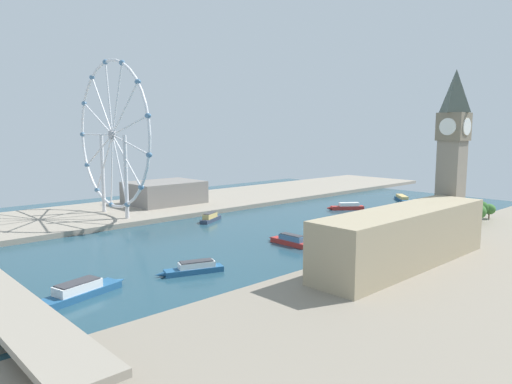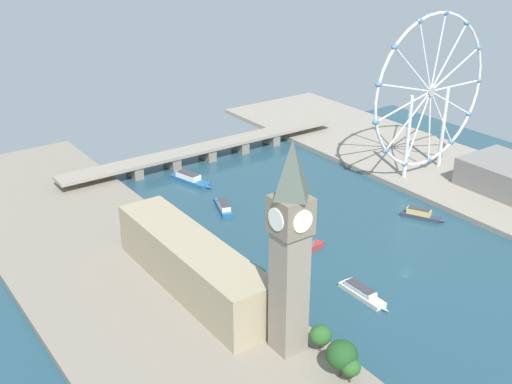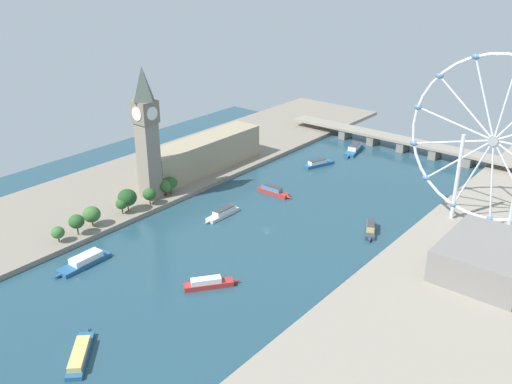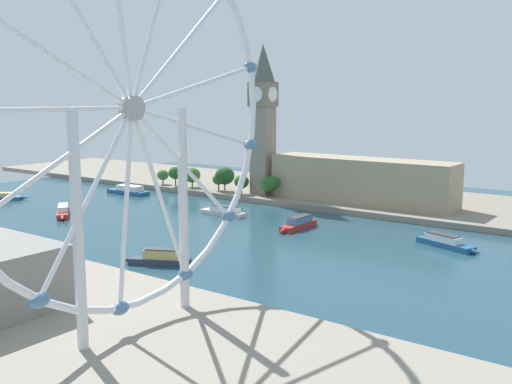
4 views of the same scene
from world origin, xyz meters
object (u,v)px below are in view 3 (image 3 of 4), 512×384
object	(u,v)px
parliament_block	(204,154)
river_bridge	(404,142)
tour_boat_3	(370,229)
tour_boat_0	(319,163)
tour_boat_1	(80,354)
tour_boat_2	(209,283)
clock_tower	(147,132)
riverside_hall	(487,258)
tour_boat_4	(223,213)
tour_boat_5	(354,149)
tour_boat_6	(84,261)
ferris_wheel	(493,142)
tour_boat_7	(274,191)

from	to	relation	value
parliament_block	river_bridge	size ratio (longest dim) A/B	0.48
parliament_block	tour_boat_3	world-z (taller)	parliament_block
river_bridge	tour_boat_0	bearing A→B (deg)	-114.95
river_bridge	tour_boat_3	bearing A→B (deg)	-71.31
tour_boat_1	tour_boat_2	size ratio (longest dim) A/B	1.07
clock_tower	riverside_hall	bearing A→B (deg)	11.86
riverside_hall	tour_boat_4	size ratio (longest dim) A/B	1.82
clock_tower	parliament_block	xyz separation A→B (m)	(-8.17, 57.48, -31.98)
tour_boat_5	tour_boat_6	xyz separation A→B (m)	(-18.67, -241.37, -0.21)
tour_boat_2	tour_boat_4	distance (m)	78.29
ferris_wheel	tour_boat_0	xyz separation A→B (m)	(-129.38, 30.45, -51.63)
ferris_wheel	parliament_block	bearing A→B (deg)	-169.76
tour_boat_0	tour_boat_5	world-z (taller)	tour_boat_5
tour_boat_1	tour_boat_7	size ratio (longest dim) A/B	0.98
riverside_hall	tour_boat_5	world-z (taller)	riverside_hall
river_bridge	tour_boat_7	xyz separation A→B (m)	(-27.63, -135.32, -4.83)
tour_boat_1	tour_boat_6	world-z (taller)	tour_boat_6
tour_boat_4	tour_boat_1	bearing A→B (deg)	17.88
tour_boat_1	tour_boat_4	world-z (taller)	tour_boat_4
clock_tower	tour_boat_6	size ratio (longest dim) A/B	2.52
parliament_block	ferris_wheel	bearing A→B (deg)	10.24
ferris_wheel	tour_boat_5	xyz separation A→B (m)	(-125.19, 74.78, -51.34)
parliament_block	riverside_hall	xyz separation A→B (m)	(206.16, -15.91, -3.31)
ferris_wheel	river_bridge	size ratio (longest dim) A/B	0.48
ferris_wheel	tour_boat_4	xyz separation A→B (m)	(-127.34, -78.96, -51.69)
ferris_wheel	tour_boat_1	world-z (taller)	ferris_wheel
tour_boat_6	tour_boat_7	size ratio (longest dim) A/B	1.24
clock_tower	tour_boat_6	world-z (taller)	clock_tower
tour_boat_1	tour_boat_7	xyz separation A→B (m)	(-38.97, 177.65, 0.46)
riverside_hall	tour_boat_7	bearing A→B (deg)	173.39
clock_tower	tour_boat_7	distance (m)	91.11
tour_boat_3	tour_boat_6	distance (m)	158.20
tour_boat_0	tour_boat_7	distance (m)	63.61
tour_boat_3	tour_boat_6	xyz separation A→B (m)	(-96.60, -125.28, -0.17)
ferris_wheel	tour_boat_2	world-z (taller)	ferris_wheel
tour_boat_5	ferris_wheel	bearing A→B (deg)	44.95
riverside_hall	tour_boat_2	world-z (taller)	riverside_hall
parliament_block	tour_boat_3	distance (m)	139.54
parliament_block	river_bridge	xyz separation A→B (m)	(90.17, 136.05, -7.43)
parliament_block	riverside_hall	distance (m)	206.80
tour_boat_3	riverside_hall	bearing A→B (deg)	55.86
ferris_wheel	tour_boat_7	world-z (taller)	ferris_wheel
riverside_hall	tour_boat_4	xyz separation A→B (m)	(-147.43, -29.43, -9.21)
tour_boat_3	tour_boat_4	xyz separation A→B (m)	(-80.07, -37.65, -0.32)
tour_boat_5	parliament_block	bearing A→B (deg)	-43.52
tour_boat_0	tour_boat_3	distance (m)	109.05
riverside_hall	tour_boat_5	distance (m)	191.41
ferris_wheel	tour_boat_3	size ratio (longest dim) A/B	4.15
tour_boat_0	tour_boat_4	xyz separation A→B (m)	(2.04, -109.40, -0.06)
ferris_wheel	tour_boat_7	distance (m)	137.79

